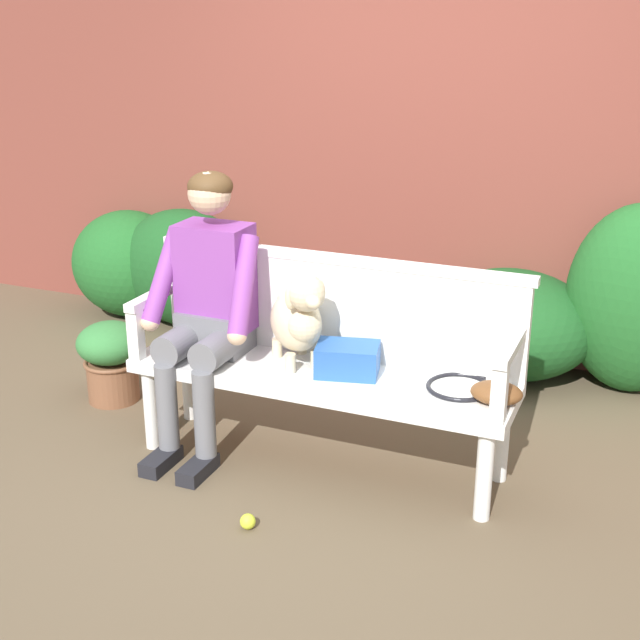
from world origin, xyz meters
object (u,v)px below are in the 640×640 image
Objects in this scene: person_seated at (208,301)px; potted_plant at (111,357)px; tennis_racket at (463,385)px; garden_bench at (320,384)px; tennis_ball at (248,521)px; dog_on_bench at (299,318)px; baseball_glove at (496,393)px; sports_bag at (347,359)px.

person_seated reaches higher than potted_plant.
person_seated is at bearing -175.87° from tennis_racket.
tennis_racket is 1.99m from potted_plant.
potted_plant is at bearing 163.87° from person_seated.
garden_bench is 4.00× the size of potted_plant.
tennis_ball is at bearing -50.59° from person_seated.
dog_on_bench is 0.95m from baseball_glove.
tennis_racket is 0.19m from baseball_glove.
dog_on_bench reaches higher than tennis_ball.
sports_bag reaches higher than garden_bench.
tennis_racket is at bearing 44.86° from tennis_ball.
dog_on_bench is 0.83× the size of tennis_racket.
tennis_racket reaches higher than garden_bench.
person_seated is 1.07m from tennis_ball.
tennis_ball is 0.15× the size of potted_plant.
tennis_racket is at bearing 4.13° from person_seated.
sports_bag is at bearing 74.05° from tennis_ball.
dog_on_bench reaches higher than tennis_racket.
baseball_glove is (0.16, -0.10, 0.04)m from tennis_racket.
dog_on_bench is 2.15× the size of baseball_glove.
sports_bag reaches higher than baseball_glove.
tennis_racket reaches higher than potted_plant.
sports_bag is at bearing 2.67° from person_seated.
tennis_ball is (-0.06, -0.63, -0.38)m from garden_bench.
person_seated is 0.72m from sports_bag.
person_seated is 6.10× the size of baseball_glove.
baseball_glove is at bearing -6.05° from potted_plant.
baseball_glove reaches higher than tennis_ball.
garden_bench is 27.20× the size of tennis_ball.
tennis_ball is (-0.71, -0.71, -0.45)m from tennis_racket.
dog_on_bench is 0.94m from tennis_ball.
tennis_racket is 8.61× the size of tennis_ball.
baseball_glove is (0.81, -0.02, 0.11)m from garden_bench.
tennis_racket is 1.10m from tennis_ball.
person_seated is 0.92m from potted_plant.
sports_bag is at bearing -0.51° from dog_on_bench.
baseball_glove is at bearing -1.34° from garden_bench.
person_seated is 0.46m from dog_on_bench.
sports_bag is at bearing 10.19° from garden_bench.
potted_plant is at bearing 170.66° from baseball_glove.
person_seated is 1.25m from tennis_racket.
dog_on_bench is 1.69× the size of sports_bag.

